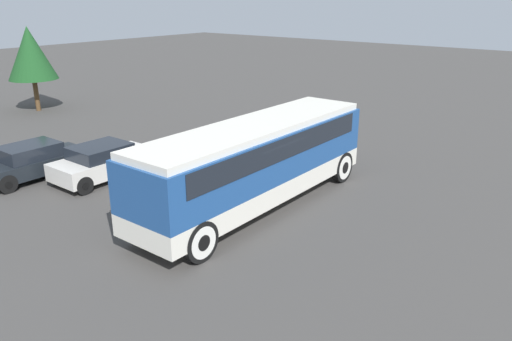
{
  "coord_description": "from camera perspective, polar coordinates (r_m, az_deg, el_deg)",
  "views": [
    {
      "loc": [
        -12.49,
        -9.82,
        6.96
      ],
      "look_at": [
        0.0,
        0.0,
        1.34
      ],
      "focal_mm": 35.0,
      "sensor_mm": 36.0,
      "label": 1
    }
  ],
  "objects": [
    {
      "name": "ground_plane",
      "position": [
        17.35,
        0.0,
        -4.17
      ],
      "size": [
        120.0,
        120.0,
        0.0
      ],
      "primitive_type": "plane",
      "color": "#423F3D"
    },
    {
      "name": "tour_bus",
      "position": [
        16.78,
        0.2,
        1.61
      ],
      "size": [
        10.04,
        2.51,
        2.98
      ],
      "color": "silver",
      "rests_on": "ground_plane"
    },
    {
      "name": "parked_car_near",
      "position": [
        21.74,
        -24.05,
        1.01
      ],
      "size": [
        4.11,
        1.79,
        1.41
      ],
      "color": "black",
      "rests_on": "ground_plane"
    },
    {
      "name": "parked_car_mid",
      "position": [
        20.66,
        -16.99,
        1.01
      ],
      "size": [
        4.08,
        1.93,
        1.41
      ],
      "color": "silver",
      "rests_on": "ground_plane"
    },
    {
      "name": "tree_left",
      "position": [
        34.2,
        -24.38,
        12.08
      ],
      "size": [
        2.93,
        2.93,
        5.14
      ],
      "color": "brown",
      "rests_on": "ground_plane"
    },
    {
      "name": "tree_center",
      "position": [
        34.85,
        -24.43,
        12.26
      ],
      "size": [
        2.68,
        2.68,
        5.16
      ],
      "color": "brown",
      "rests_on": "ground_plane"
    }
  ]
}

